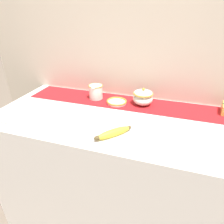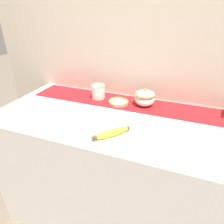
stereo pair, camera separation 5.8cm
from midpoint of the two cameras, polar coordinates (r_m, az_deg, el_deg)
The scene contains 10 objects.
ground_plane at distance 1.86m, azimuth 2.59°, elevation -26.91°, with size 12.00×12.00×0.00m, color #7A6B5B.
countertop at distance 1.51m, azimuth 2.97°, elevation -16.83°, with size 1.59×0.71×0.91m, color silver.
back_wall at distance 1.47m, azimuth 8.44°, elevation 15.15°, with size 2.39×0.04×2.40m, color beige.
table_runner at distance 1.42m, azimuth 6.21°, elevation 2.55°, with size 1.46×0.25×0.00m, color #A8191E.
cream_pitcher at distance 1.48m, azimuth -2.83°, elevation 6.01°, with size 0.10×0.12×0.11m.
sugar_bowl at distance 1.38m, azimuth 10.52°, elevation 3.98°, with size 0.14×0.14×0.12m.
small_dish at distance 1.41m, azimuth 3.04°, elevation 2.89°, with size 0.14×0.14×0.02m.
banana at distance 1.05m, azimuth 1.45°, elevation -5.98°, with size 0.17×0.19×0.04m.
spoon at distance 1.24m, azimuth 13.02°, elevation -1.87°, with size 0.18×0.03×0.01m.
napkin_stack at distance 1.41m, azimuth -26.62°, elevation -0.43°, with size 0.14×0.14×0.01m, color silver.
Camera 2 is at (0.34, -1.02, 1.51)m, focal length 32.00 mm.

